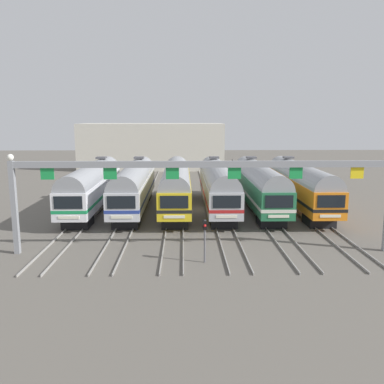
{
  "coord_description": "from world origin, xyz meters",
  "views": [
    {
      "loc": [
        -1.39,
        -41.24,
        9.35
      ],
      "look_at": [
        -0.52,
        -1.46,
        2.15
      ],
      "focal_mm": 38.3,
      "sensor_mm": 36.0,
      "label": 1
    }
  ],
  "objects_px": {
    "commuter_train_white": "(92,185)",
    "commuter_train_silver": "(134,184)",
    "catenary_gantry": "(203,177)",
    "commuter_train_orange": "(300,184)",
    "commuter_train_yellow": "(176,184)",
    "commuter_train_green": "(259,184)",
    "yard_signal_mast": "(205,233)",
    "commuter_train_stainless": "(218,184)"
  },
  "relations": [
    {
      "from": "commuter_train_white",
      "to": "commuter_train_silver",
      "type": "distance_m",
      "value": 4.25
    },
    {
      "from": "commuter_train_white",
      "to": "catenary_gantry",
      "type": "bearing_deg",
      "value": -51.82
    },
    {
      "from": "catenary_gantry",
      "to": "commuter_train_orange",
      "type": "bearing_deg",
      "value": 51.82
    },
    {
      "from": "commuter_train_white",
      "to": "commuter_train_yellow",
      "type": "xyz_separation_m",
      "value": [
        8.49,
        -0.0,
        -0.0
      ]
    },
    {
      "from": "commuter_train_yellow",
      "to": "commuter_train_green",
      "type": "bearing_deg",
      "value": 0.03
    },
    {
      "from": "commuter_train_silver",
      "to": "yard_signal_mast",
      "type": "distance_m",
      "value": 16.88
    },
    {
      "from": "commuter_train_silver",
      "to": "yard_signal_mast",
      "type": "bearing_deg",
      "value": -67.81
    },
    {
      "from": "commuter_train_yellow",
      "to": "commuter_train_green",
      "type": "height_order",
      "value": "commuter_train_green"
    },
    {
      "from": "commuter_train_white",
      "to": "commuter_train_green",
      "type": "height_order",
      "value": "same"
    },
    {
      "from": "commuter_train_stainless",
      "to": "commuter_train_silver",
      "type": "bearing_deg",
      "value": 180.0
    },
    {
      "from": "commuter_train_yellow",
      "to": "commuter_train_stainless",
      "type": "relative_size",
      "value": 1.0
    },
    {
      "from": "commuter_train_silver",
      "to": "catenary_gantry",
      "type": "relative_size",
      "value": 0.68
    },
    {
      "from": "commuter_train_green",
      "to": "commuter_train_yellow",
      "type": "bearing_deg",
      "value": -179.97
    },
    {
      "from": "commuter_train_white",
      "to": "yard_signal_mast",
      "type": "height_order",
      "value": "commuter_train_white"
    },
    {
      "from": "commuter_train_yellow",
      "to": "yard_signal_mast",
      "type": "height_order",
      "value": "commuter_train_yellow"
    },
    {
      "from": "commuter_train_silver",
      "to": "yard_signal_mast",
      "type": "relative_size",
      "value": 6.28
    },
    {
      "from": "commuter_train_orange",
      "to": "commuter_train_green",
      "type": "bearing_deg",
      "value": 180.0
    },
    {
      "from": "commuter_train_white",
      "to": "yard_signal_mast",
      "type": "relative_size",
      "value": 6.28
    },
    {
      "from": "commuter_train_silver",
      "to": "commuter_train_orange",
      "type": "distance_m",
      "value": 16.99
    },
    {
      "from": "commuter_train_silver",
      "to": "commuter_train_yellow",
      "type": "xyz_separation_m",
      "value": [
        4.25,
        -0.0,
        -0.0
      ]
    },
    {
      "from": "catenary_gantry",
      "to": "yard_signal_mast",
      "type": "xyz_separation_m",
      "value": [
        0.0,
        -2.12,
        -3.36
      ]
    },
    {
      "from": "commuter_train_yellow",
      "to": "commuter_train_silver",
      "type": "bearing_deg",
      "value": 179.94
    },
    {
      "from": "commuter_train_yellow",
      "to": "catenary_gantry",
      "type": "height_order",
      "value": "catenary_gantry"
    },
    {
      "from": "commuter_train_yellow",
      "to": "commuter_train_green",
      "type": "distance_m",
      "value": 8.49
    },
    {
      "from": "yard_signal_mast",
      "to": "commuter_train_orange",
      "type": "bearing_deg",
      "value": 55.79
    },
    {
      "from": "commuter_train_silver",
      "to": "yard_signal_mast",
      "type": "height_order",
      "value": "commuter_train_silver"
    },
    {
      "from": "commuter_train_silver",
      "to": "commuter_train_green",
      "type": "distance_m",
      "value": 12.74
    },
    {
      "from": "commuter_train_white",
      "to": "commuter_train_orange",
      "type": "bearing_deg",
      "value": 0.0
    },
    {
      "from": "yard_signal_mast",
      "to": "catenary_gantry",
      "type": "bearing_deg",
      "value": 90.0
    },
    {
      "from": "commuter_train_yellow",
      "to": "catenary_gantry",
      "type": "bearing_deg",
      "value": -81.06
    },
    {
      "from": "commuter_train_white",
      "to": "commuter_train_stainless",
      "type": "bearing_deg",
      "value": 0.0
    },
    {
      "from": "commuter_train_white",
      "to": "catenary_gantry",
      "type": "relative_size",
      "value": 0.68
    },
    {
      "from": "commuter_train_stainless",
      "to": "yard_signal_mast",
      "type": "distance_m",
      "value": 15.78
    },
    {
      "from": "commuter_train_stainless",
      "to": "commuter_train_green",
      "type": "relative_size",
      "value": 1.0
    },
    {
      "from": "commuter_train_white",
      "to": "catenary_gantry",
      "type": "height_order",
      "value": "catenary_gantry"
    },
    {
      "from": "commuter_train_orange",
      "to": "yard_signal_mast",
      "type": "height_order",
      "value": "commuter_train_orange"
    },
    {
      "from": "commuter_train_orange",
      "to": "yard_signal_mast",
      "type": "distance_m",
      "value": 18.9
    },
    {
      "from": "commuter_train_stainless",
      "to": "catenary_gantry",
      "type": "bearing_deg",
      "value": -98.94
    },
    {
      "from": "commuter_train_orange",
      "to": "catenary_gantry",
      "type": "bearing_deg",
      "value": -128.18
    },
    {
      "from": "commuter_train_silver",
      "to": "commuter_train_orange",
      "type": "bearing_deg",
      "value": 0.0
    },
    {
      "from": "yard_signal_mast",
      "to": "commuter_train_silver",
      "type": "bearing_deg",
      "value": 112.19
    },
    {
      "from": "commuter_train_white",
      "to": "commuter_train_green",
      "type": "relative_size",
      "value": 1.0
    }
  ]
}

